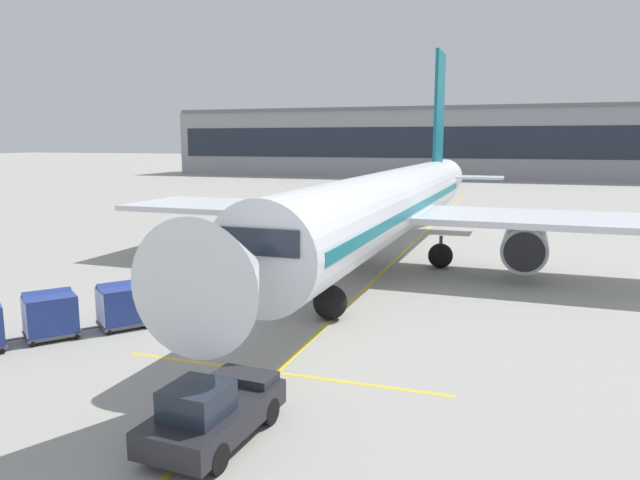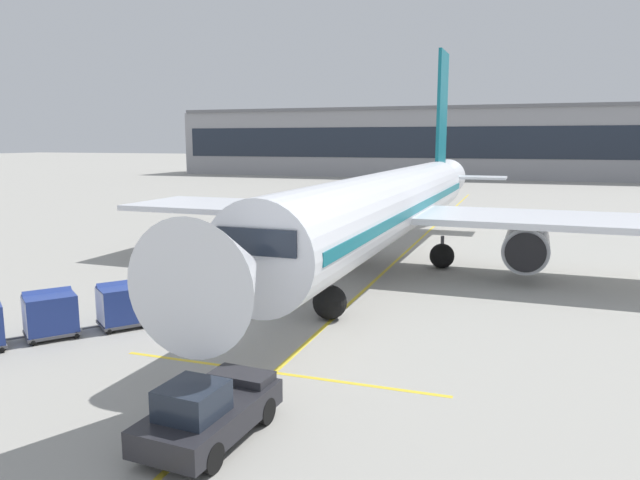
{
  "view_description": "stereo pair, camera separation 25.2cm",
  "coord_description": "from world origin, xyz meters",
  "px_view_note": "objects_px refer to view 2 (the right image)",
  "views": [
    {
      "loc": [
        13.21,
        -22.24,
        7.92
      ],
      "look_at": [
        4.38,
        4.02,
        3.26
      ],
      "focal_mm": 33.28,
      "sensor_mm": 36.0,
      "label": 1
    },
    {
      "loc": [
        13.45,
        -22.16,
        7.92
      ],
      "look_at": [
        4.38,
        4.02,
        3.26
      ],
      "focal_mm": 33.28,
      "sensor_mm": 36.0,
      "label": 2
    }
  ],
  "objects_px": {
    "baggage_cart_third": "(50,313)",
    "safety_cone_wingtip": "(251,262)",
    "baggage_cart_lead": "(175,295)",
    "ground_crew_by_carts": "(183,299)",
    "ground_crew_by_loader": "(216,289)",
    "safety_cone_nose_mark": "(274,253)",
    "safety_cone_engine_keepout": "(280,255)",
    "pushback_tug": "(209,411)",
    "baggage_cart_second": "(123,304)",
    "belt_loader": "(257,286)",
    "parked_airplane": "(392,205)"
  },
  "relations": [
    {
      "from": "safety_cone_engine_keepout",
      "to": "baggage_cart_second",
      "type": "bearing_deg",
      "value": -92.43
    },
    {
      "from": "baggage_cart_lead",
      "to": "ground_crew_by_carts",
      "type": "height_order",
      "value": "baggage_cart_lead"
    },
    {
      "from": "ground_crew_by_carts",
      "to": "safety_cone_nose_mark",
      "type": "distance_m",
      "value": 14.41
    },
    {
      "from": "baggage_cart_third",
      "to": "ground_crew_by_carts",
      "type": "bearing_deg",
      "value": 43.99
    },
    {
      "from": "baggage_cart_second",
      "to": "safety_cone_nose_mark",
      "type": "relative_size",
      "value": 3.36
    },
    {
      "from": "safety_cone_wingtip",
      "to": "safety_cone_nose_mark",
      "type": "xyz_separation_m",
      "value": [
        0.31,
        2.87,
        0.09
      ]
    },
    {
      "from": "parked_airplane",
      "to": "safety_cone_engine_keepout",
      "type": "distance_m",
      "value": 8.45
    },
    {
      "from": "parked_airplane",
      "to": "safety_cone_wingtip",
      "type": "xyz_separation_m",
      "value": [
        -8.47,
        -2.59,
        -3.67
      ]
    },
    {
      "from": "baggage_cart_third",
      "to": "baggage_cart_second",
      "type": "bearing_deg",
      "value": 48.33
    },
    {
      "from": "belt_loader",
      "to": "safety_cone_nose_mark",
      "type": "xyz_separation_m",
      "value": [
        -3.82,
        10.74,
        -0.54
      ]
    },
    {
      "from": "parked_airplane",
      "to": "baggage_cart_second",
      "type": "xyz_separation_m",
      "value": [
        -8.28,
        -15.59,
        -2.97
      ]
    },
    {
      "from": "pushback_tug",
      "to": "safety_cone_engine_keepout",
      "type": "distance_m",
      "value": 24.48
    },
    {
      "from": "belt_loader",
      "to": "safety_cone_wingtip",
      "type": "height_order",
      "value": "belt_loader"
    },
    {
      "from": "pushback_tug",
      "to": "belt_loader",
      "type": "bearing_deg",
      "value": 109.53
    },
    {
      "from": "parked_airplane",
      "to": "pushback_tug",
      "type": "relative_size",
      "value": 10.29
    },
    {
      "from": "parked_airplane",
      "to": "baggage_cart_second",
      "type": "height_order",
      "value": "parked_airplane"
    },
    {
      "from": "baggage_cart_third",
      "to": "safety_cone_wingtip",
      "type": "bearing_deg",
      "value": 83.54
    },
    {
      "from": "baggage_cart_third",
      "to": "pushback_tug",
      "type": "bearing_deg",
      "value": -27.48
    },
    {
      "from": "parked_airplane",
      "to": "baggage_cart_third",
      "type": "xyz_separation_m",
      "value": [
        -10.18,
        -17.72,
        -2.97
      ]
    },
    {
      "from": "belt_loader",
      "to": "ground_crew_by_loader",
      "type": "xyz_separation_m",
      "value": [
        -1.47,
        -1.47,
        0.07
      ]
    },
    {
      "from": "parked_airplane",
      "to": "baggage_cart_second",
      "type": "distance_m",
      "value": 17.9
    },
    {
      "from": "pushback_tug",
      "to": "safety_cone_wingtip",
      "type": "relative_size",
      "value": 7.43
    },
    {
      "from": "belt_loader",
      "to": "baggage_cart_second",
      "type": "height_order",
      "value": "belt_loader"
    },
    {
      "from": "belt_loader",
      "to": "baggage_cart_lead",
      "type": "xyz_separation_m",
      "value": [
        -2.65,
        -3.11,
        0.08
      ]
    },
    {
      "from": "baggage_cart_third",
      "to": "parked_airplane",
      "type": "bearing_deg",
      "value": 60.13
    },
    {
      "from": "ground_crew_by_carts",
      "to": "safety_cone_wingtip",
      "type": "relative_size",
      "value": 2.86
    },
    {
      "from": "pushback_tug",
      "to": "safety_cone_wingtip",
      "type": "distance_m",
      "value": 22.24
    },
    {
      "from": "ground_crew_by_loader",
      "to": "ground_crew_by_carts",
      "type": "xyz_separation_m",
      "value": [
        -0.51,
        -2.06,
        0.0
      ]
    },
    {
      "from": "parked_airplane",
      "to": "belt_loader",
      "type": "height_order",
      "value": "parked_airplane"
    },
    {
      "from": "safety_cone_engine_keepout",
      "to": "pushback_tug",
      "type": "bearing_deg",
      "value": -71.52
    },
    {
      "from": "parked_airplane",
      "to": "baggage_cart_third",
      "type": "distance_m",
      "value": 20.65
    },
    {
      "from": "belt_loader",
      "to": "baggage_cart_second",
      "type": "xyz_separation_m",
      "value": [
        -3.95,
        -5.13,
        0.08
      ]
    },
    {
      "from": "ground_crew_by_carts",
      "to": "safety_cone_engine_keepout",
      "type": "bearing_deg",
      "value": 95.25
    },
    {
      "from": "parked_airplane",
      "to": "ground_crew_by_loader",
      "type": "distance_m",
      "value": 13.6
    },
    {
      "from": "pushback_tug",
      "to": "ground_crew_by_carts",
      "type": "bearing_deg",
      "value": 125.41
    },
    {
      "from": "parked_airplane",
      "to": "baggage_cart_lead",
      "type": "xyz_separation_m",
      "value": [
        -6.99,
        -13.57,
        -2.97
      ]
    },
    {
      "from": "parked_airplane",
      "to": "safety_cone_wingtip",
      "type": "distance_m",
      "value": 9.58
    },
    {
      "from": "safety_cone_wingtip",
      "to": "baggage_cart_third",
      "type": "bearing_deg",
      "value": -96.46
    },
    {
      "from": "pushback_tug",
      "to": "safety_cone_nose_mark",
      "type": "height_order",
      "value": "pushback_tug"
    },
    {
      "from": "safety_cone_engine_keepout",
      "to": "safety_cone_nose_mark",
      "type": "bearing_deg",
      "value": 164.12
    },
    {
      "from": "ground_crew_by_loader",
      "to": "pushback_tug",
      "type": "bearing_deg",
      "value": -61.91
    },
    {
      "from": "baggage_cart_third",
      "to": "pushback_tug",
      "type": "distance_m",
      "value": 11.63
    },
    {
      "from": "baggage_cart_second",
      "to": "baggage_cart_lead",
      "type": "bearing_deg",
      "value": 57.29
    },
    {
      "from": "baggage_cart_second",
      "to": "safety_cone_engine_keepout",
      "type": "relative_size",
      "value": 4.24
    },
    {
      "from": "baggage_cart_second",
      "to": "ground_crew_by_carts",
      "type": "relative_size",
      "value": 1.51
    },
    {
      "from": "parked_airplane",
      "to": "belt_loader",
      "type": "distance_m",
      "value": 11.73
    },
    {
      "from": "safety_cone_engine_keepout",
      "to": "safety_cone_nose_mark",
      "type": "relative_size",
      "value": 0.79
    },
    {
      "from": "baggage_cart_third",
      "to": "baggage_cart_lead",
      "type": "bearing_deg",
      "value": 52.43
    },
    {
      "from": "ground_crew_by_carts",
      "to": "safety_cone_nose_mark",
      "type": "height_order",
      "value": "ground_crew_by_carts"
    },
    {
      "from": "baggage_cart_third",
      "to": "safety_cone_engine_keepout",
      "type": "distance_m",
      "value": 18.04
    }
  ]
}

